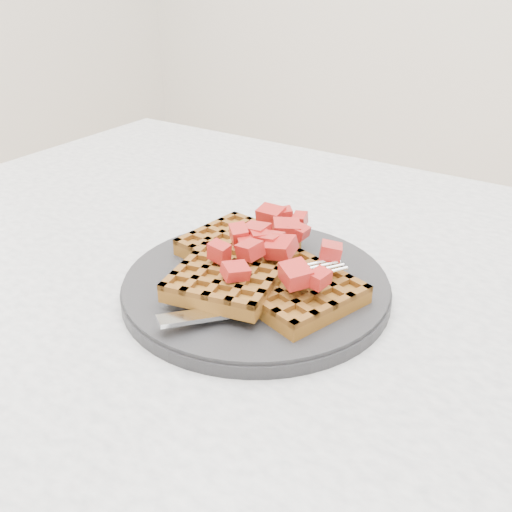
% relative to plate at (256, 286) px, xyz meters
% --- Properties ---
extents(table, '(1.20, 0.80, 0.75)m').
position_rel_plate_xyz_m(table, '(0.06, 0.03, -0.12)').
color(table, silver).
rests_on(table, ground).
extents(plate, '(0.25, 0.25, 0.02)m').
position_rel_plate_xyz_m(plate, '(0.00, 0.00, 0.00)').
color(plate, black).
rests_on(plate, table).
extents(waffles, '(0.21, 0.18, 0.03)m').
position_rel_plate_xyz_m(waffles, '(0.00, -0.00, 0.02)').
color(waffles, brown).
rests_on(waffles, plate).
extents(strawberry_pile, '(0.15, 0.15, 0.02)m').
position_rel_plate_xyz_m(strawberry_pile, '(0.00, 0.00, 0.05)').
color(strawberry_pile, '#8B0000').
rests_on(strawberry_pile, waffles).
extents(fork, '(0.12, 0.16, 0.02)m').
position_rel_plate_xyz_m(fork, '(0.04, -0.04, 0.02)').
color(fork, silver).
rests_on(fork, plate).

